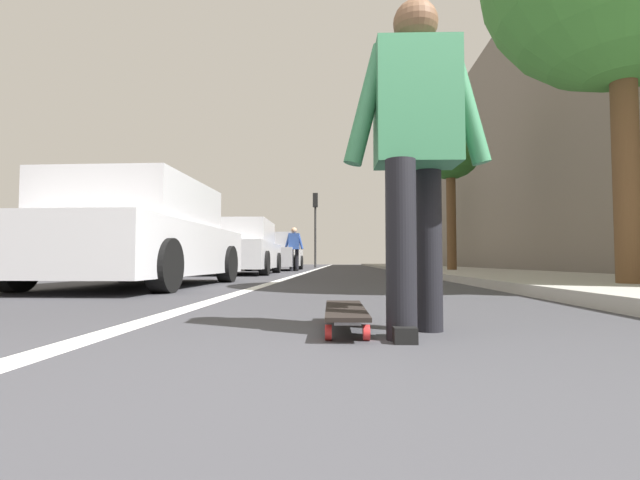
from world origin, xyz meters
name	(u,v)px	position (x,y,z in m)	size (l,w,h in m)	color
ground_plane	(341,276)	(10.00, 0.00, 0.00)	(80.00, 80.00, 0.00)	#38383D
lane_stripe_white	(318,269)	(20.00, 1.11, 0.00)	(52.00, 0.16, 0.01)	silver
sidewalk_curb	(426,268)	(18.00, -3.51, 0.06)	(52.00, 3.20, 0.12)	#9E9B93
building_facade	(468,180)	(22.00, -6.41, 4.50)	(40.00, 1.20, 8.99)	gray
skateboard	(345,312)	(1.53, -0.06, 0.09)	(0.84, 0.22, 0.11)	red
skater_person	(416,142)	(1.38, -0.40, 0.94)	(0.47, 0.72, 1.64)	black
parked_car_near	(141,237)	(5.35, 2.81, 0.70)	(4.16, 2.02, 1.47)	silver
parked_car_mid	(242,249)	(11.40, 2.75, 0.70)	(4.26, 1.96, 1.47)	silver
parked_car_far	(276,253)	(17.00, 2.63, 0.69)	(4.43, 1.91, 1.46)	#B7B7BC
traffic_light	(315,216)	(24.53, 1.51, 2.94)	(0.33, 0.28, 4.26)	#2D2D2D
street_tree_mid	(450,150)	(11.89, -3.11, 3.52)	(1.81, 1.81, 4.50)	brown
street_tree_far	(407,196)	(20.33, -3.11, 3.46)	(1.93, 1.93, 4.48)	brown
pedestrian_distant	(294,246)	(15.21, 1.71, 0.90)	(0.44, 0.69, 1.58)	black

